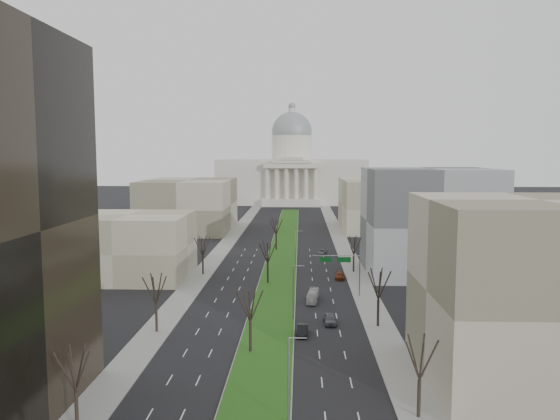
% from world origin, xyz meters
% --- Properties ---
extents(ground, '(600.00, 600.00, 0.00)m').
position_xyz_m(ground, '(0.00, 120.00, 0.00)').
color(ground, black).
rests_on(ground, ground).
extents(median, '(8.00, 222.03, 0.20)m').
position_xyz_m(median, '(0.00, 118.99, 0.10)').
color(median, '#999993').
rests_on(median, ground).
extents(sidewalk_left, '(5.00, 330.00, 0.15)m').
position_xyz_m(sidewalk_left, '(-17.50, 95.00, 0.07)').
color(sidewalk_left, gray).
rests_on(sidewalk_left, ground).
extents(sidewalk_right, '(5.00, 330.00, 0.15)m').
position_xyz_m(sidewalk_right, '(17.50, 95.00, 0.07)').
color(sidewalk_right, gray).
rests_on(sidewalk_right, ground).
extents(capitol, '(80.00, 46.00, 55.00)m').
position_xyz_m(capitol, '(0.00, 269.59, 16.31)').
color(capitol, beige).
rests_on(capitol, ground).
extents(building_beige_left, '(26.00, 22.00, 14.00)m').
position_xyz_m(building_beige_left, '(-33.00, 85.00, 7.00)').
color(building_beige_left, tan).
rests_on(building_beige_left, ground).
extents(building_tan_right, '(26.00, 24.00, 22.00)m').
position_xyz_m(building_tan_right, '(33.00, 32.00, 11.00)').
color(building_tan_right, gray).
rests_on(building_tan_right, ground).
extents(building_grey_right, '(28.00, 26.00, 24.00)m').
position_xyz_m(building_grey_right, '(34.00, 92.00, 12.00)').
color(building_grey_right, '#585B5D').
rests_on(building_grey_right, ground).
extents(building_far_left, '(30.00, 40.00, 18.00)m').
position_xyz_m(building_far_left, '(-35.00, 160.00, 9.00)').
color(building_far_left, gray).
rests_on(building_far_left, ground).
extents(building_far_right, '(30.00, 40.00, 18.00)m').
position_xyz_m(building_far_right, '(35.00, 165.00, 9.00)').
color(building_far_right, tan).
rests_on(building_far_right, ground).
extents(tree_left_near, '(5.10, 5.10, 9.18)m').
position_xyz_m(tree_left_near, '(-17.20, 18.00, 6.61)').
color(tree_left_near, black).
rests_on(tree_left_near, ground).
extents(tree_left_mid, '(5.40, 5.40, 9.72)m').
position_xyz_m(tree_left_mid, '(-17.20, 48.00, 7.00)').
color(tree_left_mid, black).
rests_on(tree_left_mid, ground).
extents(tree_left_far, '(5.28, 5.28, 9.50)m').
position_xyz_m(tree_left_far, '(-17.20, 88.00, 6.84)').
color(tree_left_far, black).
rests_on(tree_left_far, ground).
extents(tree_right_near, '(5.16, 5.16, 9.29)m').
position_xyz_m(tree_right_near, '(17.20, 22.00, 6.69)').
color(tree_right_near, black).
rests_on(tree_right_near, ground).
extents(tree_right_mid, '(5.52, 5.52, 9.94)m').
position_xyz_m(tree_right_mid, '(17.20, 52.00, 7.16)').
color(tree_right_mid, black).
rests_on(tree_right_mid, ground).
extents(tree_right_far, '(5.04, 5.04, 9.07)m').
position_xyz_m(tree_right_far, '(17.20, 92.00, 6.53)').
color(tree_right_far, black).
rests_on(tree_right_far, ground).
extents(tree_median_a, '(5.40, 5.40, 9.72)m').
position_xyz_m(tree_median_a, '(-2.00, 40.00, 7.00)').
color(tree_median_a, black).
rests_on(tree_median_a, ground).
extents(tree_median_b, '(5.40, 5.40, 9.72)m').
position_xyz_m(tree_median_b, '(-2.00, 80.00, 7.00)').
color(tree_median_b, black).
rests_on(tree_median_b, ground).
extents(tree_median_c, '(5.40, 5.40, 9.72)m').
position_xyz_m(tree_median_c, '(-2.00, 120.00, 7.00)').
color(tree_median_c, black).
rests_on(tree_median_c, ground).
extents(streetlamp_median_a, '(1.90, 0.20, 9.16)m').
position_xyz_m(streetlamp_median_a, '(3.76, 20.00, 4.81)').
color(streetlamp_median_a, gray).
rests_on(streetlamp_median_a, ground).
extents(streetlamp_median_b, '(1.90, 0.20, 9.16)m').
position_xyz_m(streetlamp_median_b, '(3.76, 55.00, 4.81)').
color(streetlamp_median_b, gray).
rests_on(streetlamp_median_b, ground).
extents(streetlamp_median_c, '(1.90, 0.20, 9.16)m').
position_xyz_m(streetlamp_median_c, '(3.76, 95.00, 4.81)').
color(streetlamp_median_c, gray).
rests_on(streetlamp_median_c, ground).
extents(mast_arm_signs, '(9.12, 0.24, 8.09)m').
position_xyz_m(mast_arm_signs, '(13.49, 70.03, 6.11)').
color(mast_arm_signs, gray).
rests_on(mast_arm_signs, ground).
extents(car_grey_near, '(2.08, 4.80, 1.61)m').
position_xyz_m(car_grey_near, '(9.68, 53.15, 0.81)').
color(car_grey_near, '#55565D').
rests_on(car_grey_near, ground).
extents(car_black, '(1.82, 4.66, 1.51)m').
position_xyz_m(car_black, '(5.20, 47.55, 0.76)').
color(car_black, black).
rests_on(car_black, ground).
extents(car_red, '(2.40, 4.97, 1.40)m').
position_xyz_m(car_red, '(13.50, 84.96, 0.70)').
color(car_red, '#67260D').
rests_on(car_red, ground).
extents(car_grey_far, '(3.00, 5.17, 1.35)m').
position_xyz_m(car_grey_far, '(10.84, 113.84, 0.68)').
color(car_grey_far, '#575860').
rests_on(car_grey_far, ground).
extents(box_van, '(2.55, 7.52, 2.05)m').
position_xyz_m(box_van, '(7.21, 66.56, 1.03)').
color(box_van, silver).
rests_on(box_van, ground).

